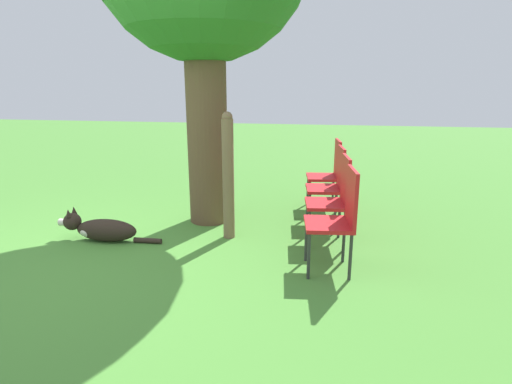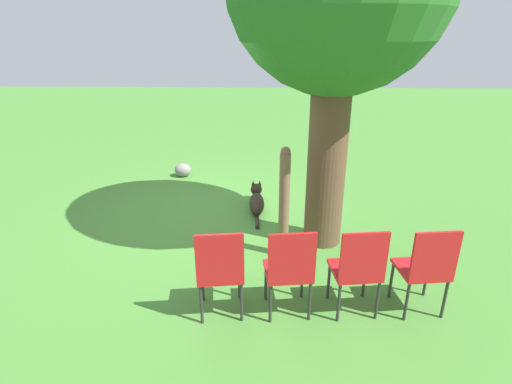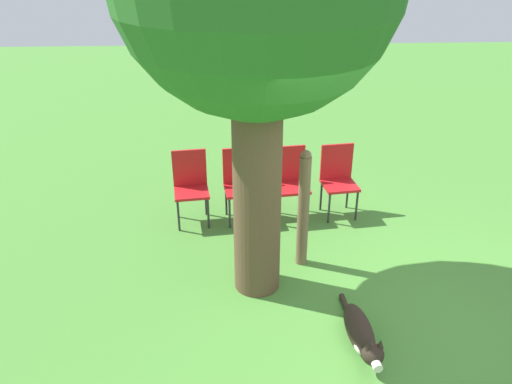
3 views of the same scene
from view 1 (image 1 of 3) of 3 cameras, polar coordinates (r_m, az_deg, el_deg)
ground_plane at (r=4.28m, az=-20.18°, el=-8.84°), size 30.00×30.00×0.00m
dog at (r=4.73m, az=-21.37°, el=-4.95°), size 1.17×0.26×0.36m
fence_post at (r=4.36m, az=-4.00°, el=2.28°), size 0.13×0.13×1.40m
red_chair_0 at (r=3.65m, az=11.74°, el=-3.12°), size 0.47×0.49×0.96m
red_chair_1 at (r=4.28m, az=11.17°, el=-0.45°), size 0.47×0.49×0.96m
red_chair_2 at (r=4.91m, az=10.75°, el=1.54°), size 0.47×0.49×0.96m
red_chair_3 at (r=5.55m, az=10.42°, el=3.07°), size 0.47×0.49×0.96m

